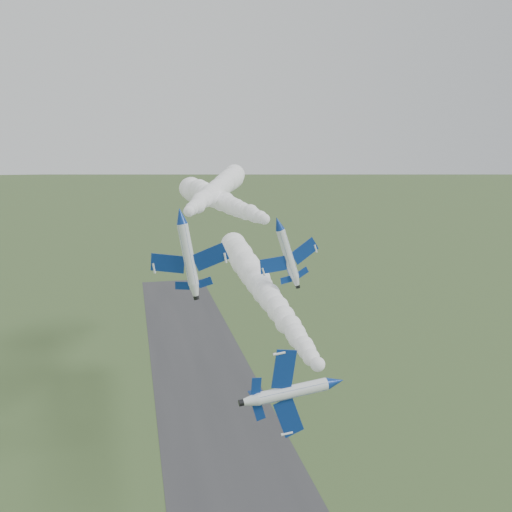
# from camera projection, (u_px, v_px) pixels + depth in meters

# --- Properties ---
(runway) EXTENTS (24.00, 260.00, 0.04)m
(runway) POSITION_uv_depth(u_px,v_px,m) (226.00, 445.00, 104.84)
(runway) COLOR #323234
(runway) RESTS_ON ground
(jet_lead) EXTENTS (3.18, 12.14, 9.97)m
(jet_lead) POSITION_uv_depth(u_px,v_px,m) (336.00, 382.00, 63.10)
(jet_lead) COLOR white
(smoke_trail_jet_lead) EXTENTS (8.74, 62.54, 5.45)m
(smoke_trail_jet_lead) POSITION_uv_depth(u_px,v_px,m) (263.00, 289.00, 95.04)
(smoke_trail_jet_lead) COLOR white
(jet_pair_left) EXTENTS (11.89, 13.98, 3.85)m
(jet_pair_left) POSITION_uv_depth(u_px,v_px,m) (180.00, 216.00, 84.59)
(jet_pair_left) COLOR white
(smoke_trail_jet_pair_left) EXTENTS (25.35, 65.45, 5.47)m
(smoke_trail_jet_pair_left) POSITION_uv_depth(u_px,v_px,m) (217.00, 189.00, 120.64)
(smoke_trail_jet_pair_left) COLOR white
(jet_pair_right) EXTENTS (9.94, 12.35, 4.03)m
(jet_pair_right) POSITION_uv_depth(u_px,v_px,m) (278.00, 223.00, 88.26)
(jet_pair_right) COLOR white
(smoke_trail_jet_pair_right) EXTENTS (14.72, 56.38, 5.33)m
(smoke_trail_jet_pair_right) POSITION_uv_depth(u_px,v_px,m) (220.00, 201.00, 116.58)
(smoke_trail_jet_pair_right) COLOR white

